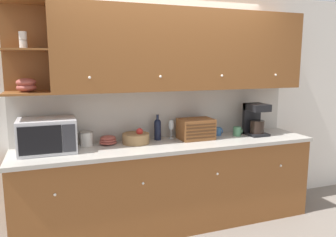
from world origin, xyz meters
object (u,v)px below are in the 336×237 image
at_px(fruit_basket, 136,138).
at_px(microwave, 47,135).
at_px(mug, 237,131).
at_px(coffee_maker, 255,119).
at_px(wine_bottle, 158,128).
at_px(bread_box, 196,129).
at_px(wine_glass, 171,126).
at_px(mug_blue_second, 218,131).
at_px(storage_canister, 86,139).
at_px(bowl_stack_on_counter, 108,140).

bearing_deg(fruit_basket, microwave, -177.11).
xyz_separation_m(mug, coffee_maker, (0.23, -0.02, 0.14)).
relative_size(wine_bottle, bread_box, 0.75).
relative_size(wine_glass, mug_blue_second, 2.03).
bearing_deg(fruit_basket, wine_glass, 11.96).
distance_m(storage_canister, wine_bottle, 0.78).
bearing_deg(wine_bottle, mug_blue_second, -1.73).
bearing_deg(fruit_basket, mug_blue_second, 2.92).
relative_size(bread_box, mug, 3.54).
height_order(fruit_basket, wine_bottle, wine_bottle).
height_order(microwave, fruit_basket, microwave).
bearing_deg(mug, wine_glass, 169.53).
bearing_deg(bowl_stack_on_counter, coffee_maker, -3.91).
height_order(wine_glass, bread_box, bread_box).
xyz_separation_m(microwave, mug, (2.11, -0.01, -0.11)).
height_order(wine_bottle, mug, wine_bottle).
xyz_separation_m(microwave, bread_box, (1.58, 0.01, -0.05)).
bearing_deg(bowl_stack_on_counter, bread_box, -4.95).
bearing_deg(mug, bowl_stack_on_counter, 176.07).
relative_size(microwave, coffee_maker, 1.41).
xyz_separation_m(mug_blue_second, coffee_maker, (0.44, -0.12, 0.14)).
distance_m(bowl_stack_on_counter, mug, 1.51).
distance_m(storage_canister, bread_box, 1.20).
relative_size(microwave, storage_canister, 3.57).
height_order(mug, coffee_maker, coffee_maker).
xyz_separation_m(bread_box, coffee_maker, (0.76, -0.03, 0.08)).
height_order(storage_canister, mug_blue_second, storage_canister).
relative_size(bowl_stack_on_counter, fruit_basket, 0.64).
bearing_deg(bread_box, wine_bottle, 165.77).
bearing_deg(wine_bottle, mug, -7.53).
relative_size(microwave, bread_box, 1.40).
height_order(microwave, wine_glass, microwave).
xyz_separation_m(storage_canister, mug_blue_second, (1.52, -0.02, -0.03)).
xyz_separation_m(microwave, fruit_basket, (0.89, 0.04, -0.11)).
relative_size(microwave, fruit_basket, 1.83).
distance_m(microwave, coffee_maker, 2.34).
xyz_separation_m(microwave, coffee_maker, (2.34, -0.02, 0.03)).
bearing_deg(mug_blue_second, wine_glass, 175.90).
bearing_deg(coffee_maker, mug_blue_second, 164.89).
bearing_deg(wine_glass, microwave, -174.08).
bearing_deg(wine_bottle, storage_canister, 179.95).
bearing_deg(coffee_maker, fruit_basket, 177.37).
bearing_deg(microwave, wine_bottle, 5.87).
distance_m(fruit_basket, wine_bottle, 0.29).
xyz_separation_m(storage_canister, coffee_maker, (1.96, -0.14, 0.12)).
height_order(bread_box, coffee_maker, coffee_maker).
bearing_deg(coffee_maker, bowl_stack_on_counter, 176.09).
bearing_deg(storage_canister, bowl_stack_on_counter, -5.85).
bearing_deg(microwave, fruit_basket, 2.89).
relative_size(storage_canister, fruit_basket, 0.51).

